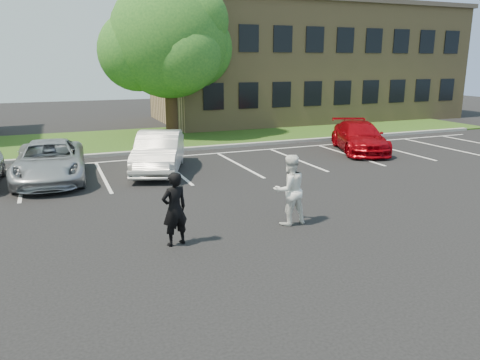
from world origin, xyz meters
The scene contains 11 objects.
ground_plane centered at (0.00, 0.00, 0.00)m, with size 90.00×90.00×0.00m, color black.
curb centered at (0.00, 12.00, 0.07)m, with size 40.00×0.30×0.15m, color gray.
grass_strip centered at (0.00, 16.00, 0.04)m, with size 44.00×8.00×0.08m, color #1D3D0E.
stall_lines centered at (1.40, 8.95, 0.01)m, with size 34.00×5.36×0.01m.
office_building centered at (14.00, 21.99, 4.16)m, with size 22.40×10.40×8.30m.
tree centered at (2.20, 16.75, 5.35)m, with size 7.80×7.20×8.80m.
man_black_suit centered at (-1.96, 0.31, 0.90)m, with size 0.65×0.43×1.79m, color black.
man_white_shirt centered at (1.26, 0.59, 0.95)m, with size 0.93×0.72×1.91m, color white.
car_silver_minivan centered at (-4.63, 8.12, 0.73)m, with size 2.41×5.22×1.45m, color #ACAFB4.
car_white_sedan centered at (-0.59, 8.07, 0.78)m, with size 1.66×4.76×1.57m, color silver.
car_red_compact centered at (9.35, 8.58, 0.71)m, with size 1.99×4.89×1.42m, color #94030B.
Camera 1 is at (-4.50, -10.01, 4.29)m, focal length 35.00 mm.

